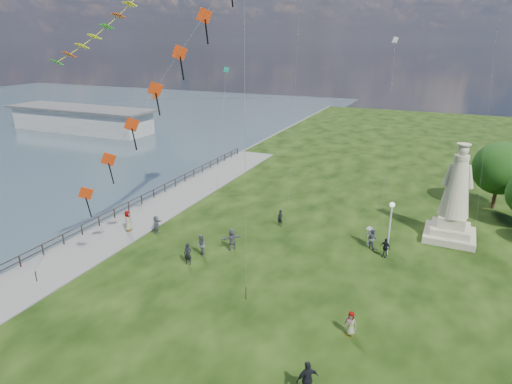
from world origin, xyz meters
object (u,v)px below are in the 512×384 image
at_px(statue, 454,204).
at_px(person_6, 280,218).
at_px(person_3, 307,379).
at_px(person_1, 201,246).
at_px(person_4, 351,323).
at_px(person_9, 385,248).
at_px(person_7, 372,239).
at_px(person_11, 232,239).
at_px(person_0, 188,254).
at_px(person_10, 128,222).
at_px(person_8, 369,236).
at_px(person_5, 157,224).
at_px(lamppost, 391,217).
at_px(pier_pavilion, 81,119).

xyz_separation_m(statue, person_6, (-13.93, -3.39, -2.30)).
bearing_deg(person_3, person_1, -84.08).
xyz_separation_m(person_4, person_9, (0.45, 10.33, 0.04)).
bearing_deg(person_1, person_7, 89.37).
height_order(statue, person_1, statue).
bearing_deg(person_9, person_11, -132.49).
xyz_separation_m(person_0, person_11, (1.89, 3.45, 0.05)).
bearing_deg(person_3, person_4, -143.40).
xyz_separation_m(person_9, person_10, (-21.08, -4.23, 0.14)).
relative_size(person_8, person_10, 0.88).
height_order(person_3, person_6, person_3).
xyz_separation_m(person_1, person_4, (12.53, -4.75, -0.14)).
bearing_deg(statue, person_1, -146.05).
relative_size(person_5, person_7, 0.95).
distance_m(lamppost, person_6, 9.98).
xyz_separation_m(lamppost, person_4, (-0.57, -10.77, -2.40)).
relative_size(pier_pavilion, person_11, 16.70).
height_order(statue, person_11, statue).
bearing_deg(person_3, person_11, -93.61).
xyz_separation_m(person_6, person_8, (7.93, -0.62, 0.04)).
bearing_deg(person_1, person_3, 19.48).
height_order(statue, person_7, statue).
bearing_deg(person_4, person_10, 168.62).
bearing_deg(person_8, person_11, -106.25).
relative_size(person_1, person_5, 1.09).
xyz_separation_m(person_4, person_7, (-0.71, 11.39, 0.11)).
height_order(lamppost, person_4, lamppost).
bearing_deg(person_5, person_4, -124.09).
bearing_deg(person_8, person_0, -97.76).
bearing_deg(person_3, pier_pavilion, -81.09).
height_order(person_1, person_6, person_1).
distance_m(person_0, person_8, 14.57).
bearing_deg(person_9, statue, 80.62).
distance_m(person_4, person_8, 11.94).
height_order(person_5, person_11, person_11).
xyz_separation_m(lamppost, person_8, (-1.60, 1.12, -2.33)).
height_order(person_3, person_5, person_3).
bearing_deg(statue, person_0, -142.95).
distance_m(person_1, person_6, 8.55).
bearing_deg(person_1, person_9, 83.32).
relative_size(person_5, person_6, 1.05).
height_order(statue, person_10, statue).
bearing_deg(person_4, person_0, 170.86).
relative_size(lamppost, person_7, 2.58).
distance_m(lamppost, person_7, 2.70).
relative_size(lamppost, person_8, 2.70).
height_order(person_8, person_10, person_10).
distance_m(person_4, person_5, 19.45).
height_order(person_1, person_7, person_1).
bearing_deg(person_9, person_3, -65.45).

